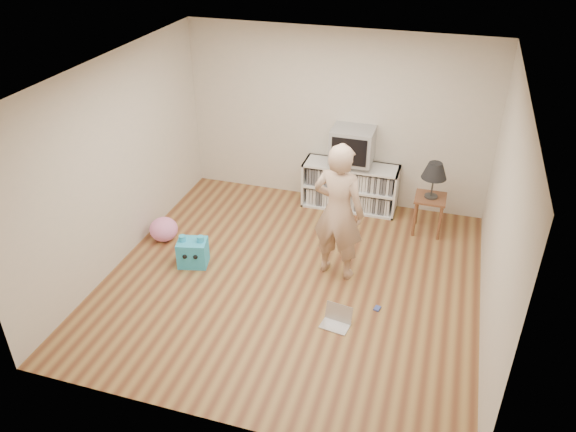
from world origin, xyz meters
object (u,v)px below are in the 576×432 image
at_px(side_table, 430,206).
at_px(person, 338,212).
at_px(media_unit, 350,186).
at_px(crt_tv, 353,145).
at_px(dvd_deck, 352,163).
at_px(laptop, 337,319).
at_px(table_lamp, 435,171).
at_px(plush_blue, 193,252).
at_px(plush_pink, 164,229).

bearing_deg(side_table, person, -127.24).
bearing_deg(media_unit, crt_tv, -90.00).
distance_m(media_unit, dvd_deck, 0.39).
xyz_separation_m(media_unit, person, (0.18, -1.72, 0.53)).
bearing_deg(media_unit, laptop, -81.23).
xyz_separation_m(table_lamp, person, (-1.01, -1.33, -0.06)).
relative_size(dvd_deck, plush_blue, 1.06).
distance_m(crt_tv, side_table, 1.38).
height_order(table_lamp, plush_blue, table_lamp).
relative_size(media_unit, plush_pink, 3.64).
height_order(dvd_deck, plush_pink, dvd_deck).
bearing_deg(plush_pink, table_lamp, 20.39).
relative_size(media_unit, laptop, 4.05).
height_order(media_unit, laptop, media_unit).
bearing_deg(plush_pink, media_unit, 36.47).
xyz_separation_m(media_unit, plush_pink, (-2.25, -1.67, -0.19)).
relative_size(crt_tv, plush_blue, 1.41).
relative_size(person, plush_blue, 4.15).
height_order(side_table, laptop, side_table).
bearing_deg(plush_pink, dvd_deck, 36.21).
height_order(side_table, person, person).
xyz_separation_m(laptop, plush_blue, (-2.03, 0.58, 0.12)).
bearing_deg(crt_tv, table_lamp, -17.12).
relative_size(dvd_deck, person, 0.25).
bearing_deg(plush_blue, table_lamp, 17.66).
xyz_separation_m(dvd_deck, table_lamp, (1.19, -0.37, 0.21)).
bearing_deg(side_table, crt_tv, 162.88).
xyz_separation_m(side_table, person, (-1.01, -1.33, 0.47)).
distance_m(media_unit, laptop, 2.71).
height_order(media_unit, plush_blue, media_unit).
height_order(table_lamp, laptop, table_lamp).
distance_m(dvd_deck, crt_tv, 0.29).
distance_m(crt_tv, table_lamp, 1.25).
height_order(media_unit, plush_pink, media_unit).
xyz_separation_m(media_unit, table_lamp, (1.19, -0.39, 0.59)).
relative_size(side_table, plush_blue, 1.29).
bearing_deg(media_unit, side_table, -17.95).
bearing_deg(table_lamp, dvd_deck, 162.73).
height_order(crt_tv, plush_pink, crt_tv).
height_order(crt_tv, table_lamp, crt_tv).
xyz_separation_m(side_table, plush_pink, (-3.44, -1.28, -0.25)).
bearing_deg(plush_blue, person, -2.04).
distance_m(media_unit, plush_pink, 2.81).
height_order(crt_tv, side_table, crt_tv).
height_order(side_table, plush_blue, side_table).
bearing_deg(table_lamp, side_table, 0.00).
distance_m(crt_tv, person, 1.71).
bearing_deg(dvd_deck, table_lamp, -17.27).
bearing_deg(person, laptop, 113.94).
bearing_deg(media_unit, plush_pink, -143.53).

